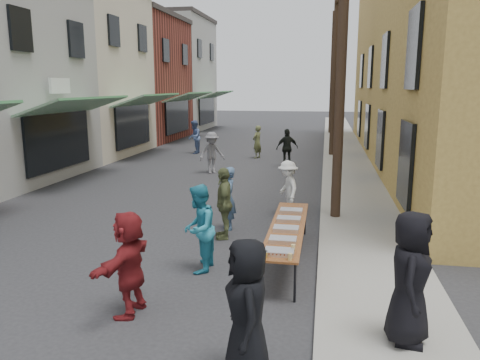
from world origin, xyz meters
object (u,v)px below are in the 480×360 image
(catering_tray_sausage, at_px, (279,252))
(server, at_px, (410,278))
(utility_pole_mid, at_px, (335,68))
(serving_table, at_px, (287,228))
(utility_pole_near, at_px, (342,49))
(guest_front_c, at_px, (199,229))
(guest_front_a, at_px, (247,310))
(utility_pole_far, at_px, (332,74))

(catering_tray_sausage, height_order, server, server)
(utility_pole_mid, distance_m, serving_table, 15.83)
(utility_pole_near, relative_size, guest_front_c, 5.19)
(guest_front_a, bearing_deg, utility_pole_far, 159.88)
(utility_pole_far, xyz_separation_m, server, (0.86, -30.34, -3.47))
(serving_table, relative_size, catering_tray_sausage, 8.00)
(guest_front_c, bearing_deg, guest_front_a, 24.96)
(catering_tray_sausage, distance_m, guest_front_a, 2.42)
(utility_pole_near, relative_size, guest_front_a, 4.98)
(guest_front_c, bearing_deg, utility_pole_near, 147.17)
(utility_pole_mid, bearing_deg, serving_table, -93.90)
(utility_pole_far, distance_m, serving_table, 27.62)
(utility_pole_far, xyz_separation_m, serving_table, (-1.05, -27.34, -3.79))
(utility_pole_mid, bearing_deg, guest_front_c, -99.48)
(utility_pole_far, xyz_separation_m, guest_front_c, (-2.70, -28.17, -3.63))
(utility_pole_near, bearing_deg, guest_front_c, -122.91)
(utility_pole_mid, bearing_deg, catering_tray_sausage, -93.52)
(guest_front_c, bearing_deg, server, 58.75)
(utility_pole_near, relative_size, utility_pole_mid, 1.00)
(serving_table, xyz_separation_m, server, (1.90, -3.00, 0.32))
(utility_pole_near, xyz_separation_m, server, (0.86, -6.34, -3.47))
(utility_pole_near, relative_size, server, 4.83)
(utility_pole_mid, distance_m, utility_pole_far, 12.00)
(utility_pole_near, xyz_separation_m, catering_tray_sausage, (-1.05, -4.99, -3.71))
(catering_tray_sausage, xyz_separation_m, guest_front_a, (-0.16, -2.41, 0.11))
(guest_front_c, height_order, server, server)
(utility_pole_mid, bearing_deg, utility_pole_near, -90.00)
(utility_pole_near, distance_m, guest_front_a, 8.31)
(utility_pole_mid, height_order, guest_front_c, utility_pole_mid)
(utility_pole_far, bearing_deg, guest_front_c, -95.47)
(utility_pole_far, bearing_deg, utility_pole_near, -90.00)
(guest_front_c, xyz_separation_m, server, (3.56, -2.16, 0.17))
(utility_pole_near, distance_m, server, 7.27)
(serving_table, bearing_deg, server, -57.62)
(utility_pole_near, relative_size, catering_tray_sausage, 18.00)
(catering_tray_sausage, bearing_deg, guest_front_a, -93.76)
(utility_pole_far, distance_m, guest_front_c, 28.53)
(guest_front_a, height_order, server, server)
(utility_pole_mid, relative_size, guest_front_a, 4.98)
(server, bearing_deg, utility_pole_mid, 14.40)
(utility_pole_far, height_order, server, utility_pole_far)
(guest_front_a, xyz_separation_m, server, (2.06, 1.06, 0.13))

